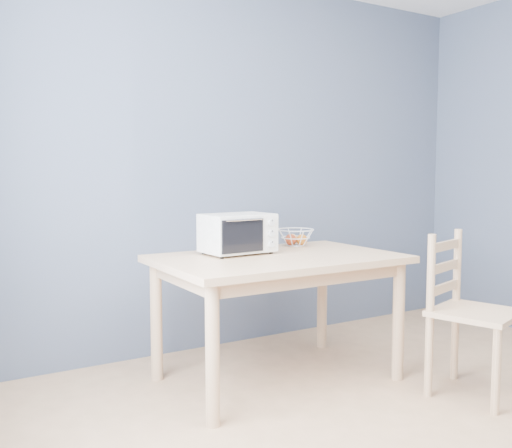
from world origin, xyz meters
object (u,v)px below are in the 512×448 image
toaster_oven (235,233)px  fruit_basket (295,237)px  dining_chair (468,315)px  dining_table (278,273)px

toaster_oven → fruit_basket: 0.54m
dining_chair → fruit_basket: bearing=95.8°
dining_table → fruit_basket: bearing=42.1°
toaster_oven → dining_table: bearing=-48.0°
toaster_oven → fruit_basket: bearing=10.0°
fruit_basket → dining_chair: size_ratio=0.31×
dining_table → dining_chair: dining_chair is taller
fruit_basket → toaster_oven: bearing=-166.5°
dining_table → dining_chair: (0.79, -0.73, -0.20)m
dining_table → toaster_oven: 0.35m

